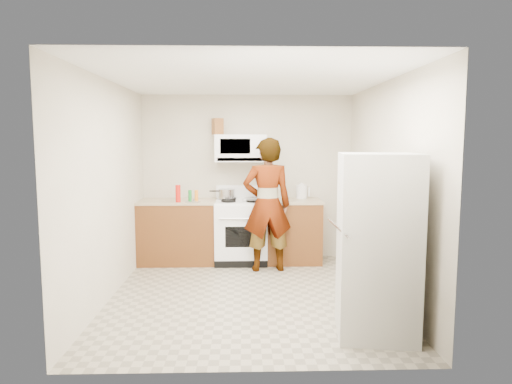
{
  "coord_description": "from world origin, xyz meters",
  "views": [
    {
      "loc": [
        -0.06,
        -5.21,
        1.82
      ],
      "look_at": [
        0.1,
        0.55,
        1.16
      ],
      "focal_mm": 32.0,
      "sensor_mm": 36.0,
      "label": 1
    }
  ],
  "objects_px": {
    "microwave": "(241,148)",
    "fridge": "(377,245)",
    "gas_range": "(241,230)",
    "person": "(267,205)",
    "kettle": "(302,192)",
    "saucepan": "(227,194)"
  },
  "relations": [
    {
      "from": "person",
      "to": "kettle",
      "type": "xyz_separation_m",
      "value": [
        0.56,
        0.62,
        0.11
      ]
    },
    {
      "from": "fridge",
      "to": "kettle",
      "type": "height_order",
      "value": "fridge"
    },
    {
      "from": "microwave",
      "to": "gas_range",
      "type": "bearing_deg",
      "value": -90.0
    },
    {
      "from": "gas_range",
      "to": "microwave",
      "type": "distance_m",
      "value": 1.22
    },
    {
      "from": "saucepan",
      "to": "gas_range",
      "type": "bearing_deg",
      "value": -25.76
    },
    {
      "from": "person",
      "to": "saucepan",
      "type": "xyz_separation_m",
      "value": [
        -0.58,
        0.55,
        0.09
      ]
    },
    {
      "from": "kettle",
      "to": "saucepan",
      "type": "distance_m",
      "value": 1.14
    },
    {
      "from": "microwave",
      "to": "saucepan",
      "type": "xyz_separation_m",
      "value": [
        -0.21,
        -0.02,
        -0.68
      ]
    },
    {
      "from": "fridge",
      "to": "saucepan",
      "type": "height_order",
      "value": "fridge"
    },
    {
      "from": "gas_range",
      "to": "person",
      "type": "xyz_separation_m",
      "value": [
        0.37,
        -0.45,
        0.44
      ]
    },
    {
      "from": "gas_range",
      "to": "microwave",
      "type": "bearing_deg",
      "value": 90.0
    },
    {
      "from": "gas_range",
      "to": "fridge",
      "type": "relative_size",
      "value": 0.66
    },
    {
      "from": "gas_range",
      "to": "saucepan",
      "type": "relative_size",
      "value": 4.81
    },
    {
      "from": "person",
      "to": "fridge",
      "type": "height_order",
      "value": "person"
    },
    {
      "from": "fridge",
      "to": "microwave",
      "type": "bearing_deg",
      "value": 122.84
    },
    {
      "from": "fridge",
      "to": "saucepan",
      "type": "distance_m",
      "value": 3.08
    },
    {
      "from": "microwave",
      "to": "fridge",
      "type": "relative_size",
      "value": 0.45
    },
    {
      "from": "person",
      "to": "kettle",
      "type": "bearing_deg",
      "value": -138.0
    },
    {
      "from": "kettle",
      "to": "person",
      "type": "bearing_deg",
      "value": -149.55
    },
    {
      "from": "person",
      "to": "fridge",
      "type": "xyz_separation_m",
      "value": [
        0.91,
        -2.14,
        -0.08
      ]
    },
    {
      "from": "gas_range",
      "to": "saucepan",
      "type": "distance_m",
      "value": 0.58
    },
    {
      "from": "microwave",
      "to": "saucepan",
      "type": "height_order",
      "value": "microwave"
    }
  ]
}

